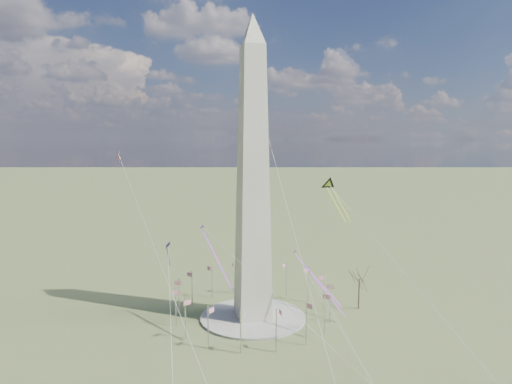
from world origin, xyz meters
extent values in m
plane|color=#455B2D|center=(0.00, 0.00, 0.00)|extent=(2000.00, 2000.00, 0.00)
cylinder|color=#A4A296|center=(0.00, 0.00, 0.40)|extent=(36.00, 36.00, 0.80)
pyramid|color=beige|center=(0.00, 0.00, 95.80)|extent=(9.90, 9.90, 10.00)
cylinder|color=silver|center=(26.00, 0.00, 6.50)|extent=(0.36, 0.36, 13.00)
cube|color=red|center=(26.00, 1.30, 11.80)|extent=(2.40, 0.08, 1.50)
cylinder|color=silver|center=(24.02, 9.95, 6.50)|extent=(0.36, 0.36, 13.00)
cube|color=red|center=(23.52, 11.15, 11.80)|extent=(2.25, 0.99, 1.50)
cylinder|color=silver|center=(18.38, 18.38, 6.50)|extent=(0.36, 0.36, 13.00)
cube|color=red|center=(17.47, 19.30, 11.80)|extent=(1.75, 1.75, 1.50)
cylinder|color=silver|center=(9.95, 24.02, 6.50)|extent=(0.36, 0.36, 13.00)
cube|color=red|center=(8.75, 24.52, 11.80)|extent=(0.99, 2.25, 1.50)
cylinder|color=silver|center=(0.00, 26.00, 6.50)|extent=(0.36, 0.36, 13.00)
cube|color=red|center=(-1.30, 26.00, 11.80)|extent=(0.08, 2.40, 1.50)
cylinder|color=silver|center=(-9.95, 24.02, 6.50)|extent=(0.36, 0.36, 13.00)
cube|color=red|center=(-11.15, 23.52, 11.80)|extent=(0.99, 2.25, 1.50)
cylinder|color=silver|center=(-18.38, 18.38, 6.50)|extent=(0.36, 0.36, 13.00)
cube|color=red|center=(-19.30, 17.47, 11.80)|extent=(1.75, 1.75, 1.50)
cylinder|color=silver|center=(-24.02, 9.95, 6.50)|extent=(0.36, 0.36, 13.00)
cube|color=red|center=(-24.52, 8.75, 11.80)|extent=(2.25, 0.99, 1.50)
cylinder|color=silver|center=(-26.00, 0.00, 6.50)|extent=(0.36, 0.36, 13.00)
cube|color=red|center=(-26.00, -1.30, 11.80)|extent=(2.40, 0.08, 1.50)
cylinder|color=silver|center=(-24.02, -9.95, 6.50)|extent=(0.36, 0.36, 13.00)
cube|color=red|center=(-23.52, -11.15, 11.80)|extent=(2.25, 0.99, 1.50)
cylinder|color=silver|center=(-18.38, -18.38, 6.50)|extent=(0.36, 0.36, 13.00)
cube|color=red|center=(-17.47, -19.30, 11.80)|extent=(1.75, 1.75, 1.50)
cylinder|color=silver|center=(-9.95, -24.02, 6.50)|extent=(0.36, 0.36, 13.00)
cube|color=red|center=(-8.75, -24.52, 11.80)|extent=(0.99, 2.25, 1.50)
cylinder|color=silver|center=(0.00, -26.00, 6.50)|extent=(0.36, 0.36, 13.00)
cube|color=red|center=(1.30, -26.00, 11.80)|extent=(0.08, 2.40, 1.50)
cylinder|color=silver|center=(9.95, -24.02, 6.50)|extent=(0.36, 0.36, 13.00)
cube|color=red|center=(11.15, -23.52, 11.80)|extent=(0.99, 2.25, 1.50)
cylinder|color=silver|center=(18.38, -18.38, 6.50)|extent=(0.36, 0.36, 13.00)
cube|color=red|center=(19.30, -17.47, 11.80)|extent=(1.75, 1.75, 1.50)
cylinder|color=silver|center=(24.02, -9.95, 6.50)|extent=(0.36, 0.36, 13.00)
cube|color=red|center=(24.52, -8.75, 11.80)|extent=(2.25, 0.99, 1.50)
cylinder|color=#4E372F|center=(39.16, -1.38, 5.62)|extent=(0.48, 0.48, 11.23)
cube|color=#FFAB0D|center=(33.63, 3.38, 37.85)|extent=(1.00, 15.06, 10.56)
cube|color=#FFAB0D|center=(31.70, 3.31, 37.85)|extent=(1.00, 15.06, 10.56)
cube|color=navy|center=(-27.62, 6.55, 25.85)|extent=(1.65, 2.69, 2.22)
cube|color=#F52657|center=(-27.62, 6.55, 22.19)|extent=(1.38, 2.69, 7.66)
cube|color=#F52657|center=(16.55, -16.52, 17.26)|extent=(8.65, 17.58, 11.98)
cube|color=#F52657|center=(-14.23, -10.03, 24.70)|extent=(5.64, 20.81, 13.33)
cube|color=#F52657|center=(25.09, -4.03, 8.27)|extent=(6.72, 16.93, 11.17)
cube|color=#F3381C|center=(-43.32, 33.39, 55.67)|extent=(1.26, 1.85, 1.43)
cube|color=#F3381C|center=(-43.32, 33.39, 54.12)|extent=(0.96, 1.12, 3.27)
cube|color=white|center=(15.74, 48.45, 75.82)|extent=(1.65, 2.38, 1.81)
cube|color=white|center=(15.74, 48.45, 73.83)|extent=(1.22, 1.33, 4.16)
camera|label=1|loc=(-38.22, -145.00, 60.86)|focal=32.00mm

